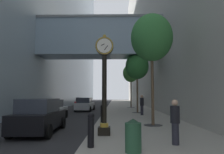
{
  "coord_description": "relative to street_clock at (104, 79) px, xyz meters",
  "views": [
    {
      "loc": [
        1.27,
        -3.41,
        1.95
      ],
      "look_at": [
        0.9,
        18.23,
        3.82
      ],
      "focal_mm": 33.09,
      "sensor_mm": 36.0,
      "label": 1
    }
  ],
  "objects": [
    {
      "name": "building_block_right",
      "position": [
        9.73,
        23.91,
        14.16
      ],
      "size": [
        9.0,
        80.0,
        33.7
      ],
      "color": "#B7B2A8",
      "rests_on": "ground"
    },
    {
      "name": "car_silver_far",
      "position": [
        -3.23,
        15.85,
        -1.91
      ],
      "size": [
        2.06,
        4.61,
        1.6
      ],
      "color": "#B7BABF",
      "rests_on": "ground"
    },
    {
      "name": "bollard_third",
      "position": [
        -0.34,
        4.0,
        -1.93
      ],
      "size": [
        0.24,
        0.24,
        1.19
      ],
      "color": "black",
      "rests_on": "sidewalk_right"
    },
    {
      "name": "bollard_fourth",
      "position": [
        -0.34,
        7.11,
        -1.93
      ],
      "size": [
        0.24,
        0.24,
        1.19
      ],
      "color": "black",
      "rests_on": "sidewalk_right"
    },
    {
      "name": "ground_plane",
      "position": [
        -0.75,
        20.91,
        -2.69
      ],
      "size": [
        110.0,
        110.0,
        0.0
      ],
      "primitive_type": "plane",
      "color": "#262628",
      "rests_on": "ground"
    },
    {
      "name": "pedestrian_by_clock",
      "position": [
        2.7,
        -1.81,
        -1.69
      ],
      "size": [
        0.44,
        0.44,
        1.63
      ],
      "color": "#23232D",
      "rests_on": "sidewalk_right"
    },
    {
      "name": "bollard_nearest",
      "position": [
        -0.34,
        -2.23,
        -1.93
      ],
      "size": [
        0.24,
        0.24,
        1.19
      ],
      "color": "black",
      "rests_on": "sidewalk_right"
    },
    {
      "name": "trash_bin",
      "position": [
        1.07,
        -2.83,
        -2.02
      ],
      "size": [
        0.53,
        0.53,
        1.05
      ],
      "color": "#234C33",
      "rests_on": "sidewalk_right"
    },
    {
      "name": "car_black_near",
      "position": [
        -3.38,
        1.14,
        -1.85
      ],
      "size": [
        2.05,
        4.28,
        1.74
      ],
      "color": "black",
      "rests_on": "ground"
    },
    {
      "name": "sidewalk_right",
      "position": [
        2.24,
        23.91,
        -2.62
      ],
      "size": [
        5.98,
        80.0,
        0.14
      ],
      "primitive_type": "cube",
      "color": "#9E998E",
      "rests_on": "ground"
    },
    {
      "name": "street_tree_mid_near",
      "position": [
        2.74,
        11.65,
        2.19
      ],
      "size": [
        2.38,
        2.38,
        6.14
      ],
      "color": "#333335",
      "rests_on": "sidewalk_right"
    },
    {
      "name": "street_tree_mid_far",
      "position": [
        2.74,
        20.32,
        2.37
      ],
      "size": [
        2.29,
        2.29,
        6.28
      ],
      "color": "#333335",
      "rests_on": "sidewalk_right"
    },
    {
      "name": "street_tree_near",
      "position": [
        2.74,
        2.97,
        2.74
      ],
      "size": [
        2.54,
        2.54,
        6.78
      ],
      "color": "#333335",
      "rests_on": "sidewalk_right"
    },
    {
      "name": "car_white_mid",
      "position": [
        -4.64,
        6.73,
        -1.93
      ],
      "size": [
        2.06,
        4.15,
        1.56
      ],
      "color": "silver",
      "rests_on": "ground"
    },
    {
      "name": "pedestrian_walking",
      "position": [
        2.87,
        9.1,
        -1.59
      ],
      "size": [
        0.48,
        0.48,
        1.8
      ],
      "color": "#23232D",
      "rests_on": "sidewalk_right"
    },
    {
      "name": "car_red_trailing",
      "position": [
        -4.56,
        22.27,
        -1.93
      ],
      "size": [
        2.13,
        4.63,
        1.55
      ],
      "color": "#AD191E",
      "rests_on": "ground"
    },
    {
      "name": "street_clock",
      "position": [
        0.0,
        0.0,
        0.0
      ],
      "size": [
        0.84,
        0.55,
        4.65
      ],
      "color": "black",
      "rests_on": "sidewalk_right"
    }
  ]
}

